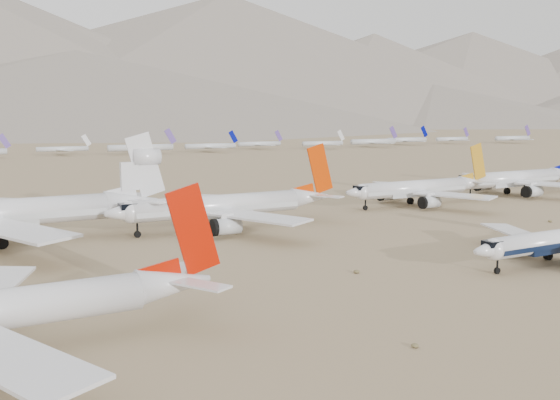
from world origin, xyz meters
name	(u,v)px	position (x,y,z in m)	size (l,w,h in m)	color
ground	(559,270)	(0.00, 0.00, 0.00)	(7000.00, 7000.00, 0.00)	olive
row2_navy_widebody	(518,179)	(72.99, 69.77, 5.18)	(52.19, 51.03, 18.57)	silver
row2_gold_tail	(420,188)	(30.33, 67.49, 4.77)	(47.88, 46.83, 17.05)	silver
row2_orange_tail	(227,206)	(-31.99, 60.35, 5.20)	(51.95, 50.82, 18.53)	silver
row2_white_trijet	(7,213)	(-76.37, 66.19, 6.26)	(61.02, 59.64, 21.62)	silver
distant_storage_row	(180,146)	(58.96, 336.22, 4.43)	(668.58, 60.00, 15.61)	silver
foothills	(264,95)	(526.68, 1100.00, 67.15)	(4637.50, 1395.00, 155.00)	slate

